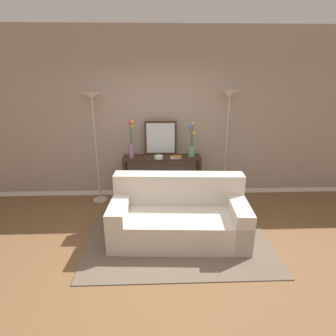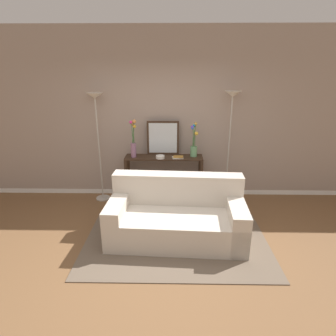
# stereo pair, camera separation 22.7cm
# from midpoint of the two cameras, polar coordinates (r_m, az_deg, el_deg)

# --- Properties ---
(ground_plane) EXTENTS (16.00, 16.00, 0.02)m
(ground_plane) POSITION_cam_midpoint_polar(r_m,az_deg,el_deg) (3.75, -3.24, -19.07)
(ground_plane) COLOR brown
(back_wall) EXTENTS (12.00, 0.15, 3.04)m
(back_wall) POSITION_cam_midpoint_polar(r_m,az_deg,el_deg) (5.20, -3.17, 10.43)
(back_wall) COLOR white
(back_wall) RESTS_ON ground
(area_rug) EXTENTS (2.58, 1.65, 0.01)m
(area_rug) POSITION_cam_midpoint_polar(r_m,az_deg,el_deg) (4.13, 0.62, -14.76)
(area_rug) COLOR brown
(area_rug) RESTS_ON ground
(couch) EXTENTS (1.95, 1.02, 0.88)m
(couch) POSITION_cam_midpoint_polar(r_m,az_deg,el_deg) (4.10, 0.58, -9.97)
(couch) COLOR beige
(couch) RESTS_ON ground
(console_table) EXTENTS (1.38, 0.35, 0.85)m
(console_table) POSITION_cam_midpoint_polar(r_m,az_deg,el_deg) (5.10, -2.51, -0.56)
(console_table) COLOR #382619
(console_table) RESTS_ON ground
(floor_lamp_left) EXTENTS (0.28, 0.28, 1.96)m
(floor_lamp_left) POSITION_cam_midpoint_polar(r_m,az_deg,el_deg) (5.03, -16.20, 9.66)
(floor_lamp_left) COLOR #B7B2A8
(floor_lamp_left) RESTS_ON ground
(floor_lamp_right) EXTENTS (0.28, 0.28, 1.99)m
(floor_lamp_right) POSITION_cam_midpoint_polar(r_m,az_deg,el_deg) (5.01, 10.86, 10.31)
(floor_lamp_right) COLOR #B7B2A8
(floor_lamp_right) RESTS_ON ground
(wall_mirror) EXTENTS (0.57, 0.02, 0.61)m
(wall_mirror) POSITION_cam_midpoint_polar(r_m,az_deg,el_deg) (5.07, -2.81, 6.08)
(wall_mirror) COLOR #382619
(wall_mirror) RESTS_ON console_table
(vase_tall_flowers) EXTENTS (0.11, 0.11, 0.66)m
(vase_tall_flowers) POSITION_cam_midpoint_polar(r_m,az_deg,el_deg) (4.95, -8.77, 4.93)
(vase_tall_flowers) COLOR gray
(vase_tall_flowers) RESTS_ON console_table
(vase_short_flowers) EXTENTS (0.13, 0.12, 0.61)m
(vase_short_flowers) POSITION_cam_midpoint_polar(r_m,az_deg,el_deg) (5.02, 3.56, 4.55)
(vase_short_flowers) COLOR #669E6B
(vase_short_flowers) RESTS_ON console_table
(fruit_bowl) EXTENTS (0.15, 0.15, 0.05)m
(fruit_bowl) POSITION_cam_midpoint_polar(r_m,az_deg,el_deg) (4.91, -3.25, 2.24)
(fruit_bowl) COLOR silver
(fruit_bowl) RESTS_ON console_table
(book_stack) EXTENTS (0.20, 0.14, 0.03)m
(book_stack) POSITION_cam_midpoint_polar(r_m,az_deg,el_deg) (4.93, 0.34, 2.22)
(book_stack) COLOR silver
(book_stack) RESTS_ON console_table
(book_row_under_console) EXTENTS (0.40, 0.18, 0.13)m
(book_row_under_console) POSITION_cam_midpoint_polar(r_m,az_deg,el_deg) (5.32, -6.47, -5.96)
(book_row_under_console) COLOR #2D2D33
(book_row_under_console) RESTS_ON ground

